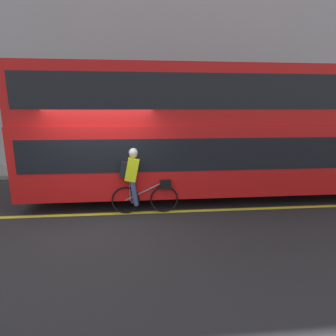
{
  "coord_description": "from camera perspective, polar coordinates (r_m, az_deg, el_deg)",
  "views": [
    {
      "loc": [
        1.03,
        -5.96,
        2.5
      ],
      "look_at": [
        1.65,
        0.72,
        1.0
      ],
      "focal_mm": 28.0,
      "sensor_mm": 36.0,
      "label": 1
    }
  ],
  "objects": [
    {
      "name": "cyclist_on_bike",
      "position": [
        6.33,
        -6.67,
        -2.38
      ],
      "size": [
        1.63,
        0.32,
        1.62
      ],
      "color": "black",
      "rests_on": "ground_plane"
    },
    {
      "name": "bus",
      "position": [
        7.6,
        8.25,
        8.66
      ],
      "size": [
        9.77,
        2.51,
        3.56
      ],
      "color": "black",
      "rests_on": "ground_plane"
    },
    {
      "name": "street_sign_post",
      "position": [
        11.4,
        14.51,
        6.8
      ],
      "size": [
        0.36,
        0.09,
        2.29
      ],
      "color": "#59595B",
      "rests_on": "sidewalk_curb"
    },
    {
      "name": "road_center_line",
      "position": [
        6.69,
        -13.96,
        -9.68
      ],
      "size": [
        50.0,
        0.14,
        0.01
      ],
      "primitive_type": "cube",
      "color": "yellow",
      "rests_on": "ground_plane"
    },
    {
      "name": "building_facade",
      "position": [
        12.21,
        -10.87,
        22.44
      ],
      "size": [
        60.0,
        0.3,
        9.27
      ],
      "color": "#9E9EA3",
      "rests_on": "ground_plane"
    },
    {
      "name": "sidewalk_curb",
      "position": [
        11.11,
        -10.48,
        -0.25
      ],
      "size": [
        60.0,
        2.08,
        0.14
      ],
      "color": "gray",
      "rests_on": "ground_plane"
    },
    {
      "name": "ground_plane",
      "position": [
        6.54,
        -14.18,
        -10.27
      ],
      "size": [
        80.0,
        80.0,
        0.0
      ],
      "primitive_type": "plane",
      "color": "#232326"
    }
  ]
}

